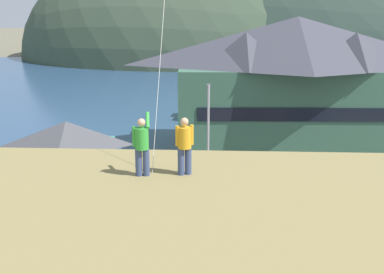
{
  "coord_description": "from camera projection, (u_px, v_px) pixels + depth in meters",
  "views": [
    {
      "loc": [
        0.98,
        -21.19,
        12.12
      ],
      "look_at": [
        -0.54,
        9.0,
        4.03
      ],
      "focal_mm": 44.81,
      "sensor_mm": 36.0,
      "label": 1
    }
  ],
  "objects": [
    {
      "name": "far_hill_center_saddle",
      "position": [
        307.0,
        55.0,
        131.27
      ],
      "size": [
        111.03,
        63.37,
        85.54
      ],
      "primitive_type": "ellipsoid",
      "color": "#3D4C38",
      "rests_on": "ground"
    },
    {
      "name": "parked_car_back_row_right",
      "position": [
        290.0,
        200.0,
        28.69
      ],
      "size": [
        4.22,
        2.09,
        1.82
      ],
      "color": "red",
      "rests_on": "parking_lot_pad"
    },
    {
      "name": "far_hill_west_ridge",
      "position": [
        193.0,
        55.0,
        130.66
      ],
      "size": [
        90.87,
        74.38,
        61.84
      ],
      "primitive_type": "ellipsoid",
      "color": "#3D4C38",
      "rests_on": "ground"
    },
    {
      "name": "storage_shed_waterside",
      "position": [
        246.0,
        116.0,
        45.27
      ],
      "size": [
        4.42,
        4.16,
        4.5
      ],
      "color": "beige",
      "rests_on": "ground"
    },
    {
      "name": "parked_car_mid_row_center",
      "position": [
        210.0,
        198.0,
        28.92
      ],
      "size": [
        4.27,
        2.18,
        1.82
      ],
      "color": "red",
      "rests_on": "parking_lot_pad"
    },
    {
      "name": "person_companion",
      "position": [
        185.0,
        144.0,
        14.12
      ],
      "size": [
        0.53,
        0.4,
        1.74
      ],
      "color": "#384770",
      "rests_on": "grassy_hill_foreground"
    },
    {
      "name": "parked_car_front_row_silver",
      "position": [
        113.0,
        228.0,
        24.93
      ],
      "size": [
        4.34,
        2.35,
        1.82
      ],
      "color": "slate",
      "rests_on": "parking_lot_pad"
    },
    {
      "name": "parking_light_pole",
      "position": [
        208.0,
        129.0,
        32.7
      ],
      "size": [
        0.24,
        0.78,
        7.11
      ],
      "color": "#ADADB2",
      "rests_on": "parking_lot_pad"
    },
    {
      "name": "parked_car_mid_row_far",
      "position": [
        383.0,
        204.0,
        28.09
      ],
      "size": [
        4.24,
        2.13,
        1.82
      ],
      "color": "navy",
      "rests_on": "parking_lot_pad"
    },
    {
      "name": "wharf_dock",
      "position": [
        220.0,
        116.0,
        54.66
      ],
      "size": [
        3.2,
        11.88,
        0.7
      ],
      "color": "#70604C",
      "rests_on": "ground"
    },
    {
      "name": "moored_boat_wharfside",
      "position": [
        191.0,
        110.0,
        56.09
      ],
      "size": [
        2.7,
        6.68,
        2.16
      ],
      "color": "#23564C",
      "rests_on": "ground"
    },
    {
      "name": "bay_water",
      "position": [
        210.0,
        83.0,
        81.51
      ],
      "size": [
        360.0,
        84.0,
        0.03
      ],
      "primitive_type": "cube",
      "color": "navy",
      "rests_on": "ground"
    },
    {
      "name": "far_hill_far_shoulder",
      "position": [
        317.0,
        52.0,
        138.21
      ],
      "size": [
        144.36,
        66.11,
        94.32
      ],
      "primitive_type": "ellipsoid",
      "color": "#3D4C38",
      "rests_on": "ground"
    },
    {
      "name": "far_hill_east_peak",
      "position": [
        277.0,
        55.0,
        129.75
      ],
      "size": [
        104.76,
        69.82,
        62.84
      ],
      "primitive_type": "ellipsoid",
      "color": "#2D3D33",
      "rests_on": "ground"
    },
    {
      "name": "harbor_lodge",
      "position": [
        295.0,
        80.0,
        41.61
      ],
      "size": [
        21.57,
        10.82,
        11.53
      ],
      "color": "#38604C",
      "rests_on": "ground"
    },
    {
      "name": "storage_shed_near_lot",
      "position": [
        68.0,
        157.0,
        31.81
      ],
      "size": [
        6.83,
        5.85,
        5.04
      ],
      "color": "#338475",
      "rests_on": "ground"
    },
    {
      "name": "ground_plane",
      "position": [
        194.0,
        263.0,
        23.63
      ],
      "size": [
        600.0,
        600.0,
        0.0
      ],
      "primitive_type": "plane",
      "color": "#66604C"
    },
    {
      "name": "parking_lot_pad",
      "position": [
        198.0,
        219.0,
        28.44
      ],
      "size": [
        40.0,
        20.0,
        0.1
      ],
      "primitive_type": "cube",
      "color": "slate",
      "rests_on": "ground"
    },
    {
      "name": "person_kite_flyer",
      "position": [
        142.0,
        145.0,
        14.02
      ],
      "size": [
        0.52,
        0.69,
        1.86
      ],
      "color": "#384770",
      "rests_on": "grassy_hill_foreground"
    }
  ]
}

